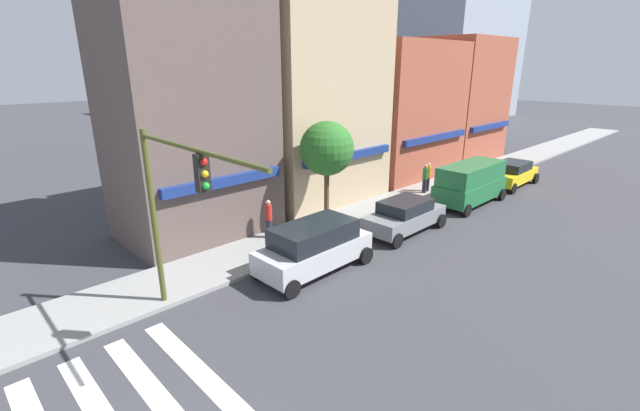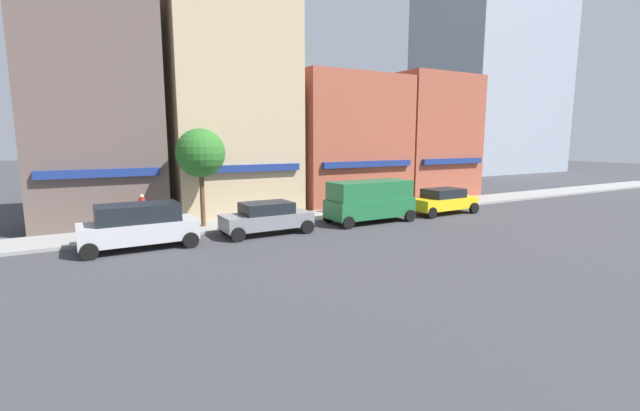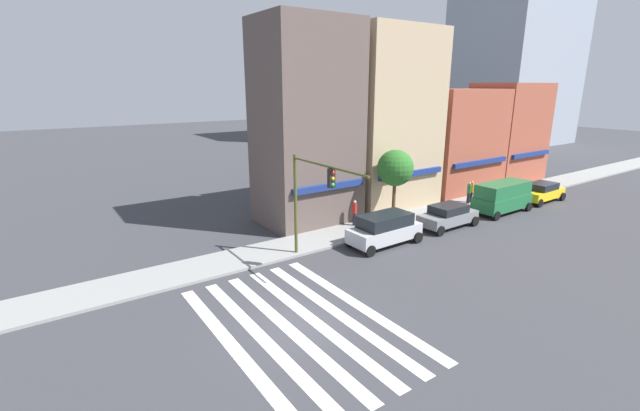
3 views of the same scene
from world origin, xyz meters
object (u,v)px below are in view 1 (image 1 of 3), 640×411
sedan_grey (405,215)px  traffic_signal (173,196)px  street_tree (327,149)px  pedestrian_green_top (425,178)px  suv_silver (314,246)px  pedestrian_orange_vest (428,176)px  sedan_yellow (512,173)px  van_green (470,182)px  pedestrian_red_jacket (269,218)px

sedan_grey → traffic_signal: bearing=178.5°
sedan_grey → street_tree: 4.83m
sedan_grey → street_tree: (-2.43, 2.80, 3.10)m
sedan_grey → pedestrian_green_top: 6.55m
traffic_signal → suv_silver: bearing=-1.5°
sedan_grey → street_tree: bearing=130.1°
sedan_grey → pedestrian_orange_vest: pedestrian_orange_vest is taller
sedan_yellow → street_tree: size_ratio=0.88×
van_green → traffic_signal: bearing=178.9°
sedan_grey → sedan_yellow: 11.91m
sedan_yellow → pedestrian_green_top: size_ratio=2.51×
van_green → pedestrian_orange_vest: (0.12, 2.85, -0.21)m
suv_silver → sedan_grey: 5.87m
pedestrian_red_jacket → sedan_grey: bearing=-141.6°
sedan_yellow → pedestrian_orange_vest: size_ratio=2.51×
pedestrian_orange_vest → street_tree: 9.26m
traffic_signal → pedestrian_orange_vest: size_ratio=3.50×
traffic_signal → sedan_yellow: traffic_signal is taller
sedan_grey → van_green: (6.25, -0.00, 0.44)m
suv_silver → street_tree: bearing=38.1°
sedan_grey → pedestrian_red_jacket: pedestrian_red_jacket is taller
pedestrian_green_top → street_tree: bearing=-112.5°
van_green → street_tree: (-8.68, 2.80, 2.65)m
suv_silver → pedestrian_orange_vest: suv_silver is taller
sedan_grey → pedestrian_orange_vest: bearing=23.3°
sedan_yellow → pedestrian_green_top: 6.59m
traffic_signal → sedan_yellow: (23.02, -0.14, -3.26)m
street_tree → suv_silver: bearing=-140.8°
sedan_yellow → street_tree: 14.93m
suv_silver → pedestrian_red_jacket: (0.59, 3.62, 0.04)m
pedestrian_orange_vest → pedestrian_red_jacket: bearing=-158.6°
pedestrian_green_top → street_tree: street_tree is taller
suv_silver → pedestrian_red_jacket: bearing=79.5°
pedestrian_orange_vest → street_tree: size_ratio=0.35×
traffic_signal → pedestrian_orange_vest: (17.49, 2.71, -3.03)m
traffic_signal → pedestrian_red_jacket: bearing=30.8°
traffic_signal → sedan_grey: 11.59m
pedestrian_orange_vest → sedan_yellow: bearing=-2.0°
sedan_grey → van_green: 6.27m
sedan_yellow → street_tree: (-14.33, 2.80, 3.10)m
pedestrian_red_jacket → pedestrian_green_top: (11.20, -0.85, 0.00)m
van_green → sedan_yellow: size_ratio=1.13×
traffic_signal → street_tree: traffic_signal is taller
suv_silver → street_tree: (3.43, 2.80, 2.91)m
van_green → pedestrian_orange_vest: bearing=86.9°
suv_silver → sedan_grey: bearing=-1.1°
sedan_grey → pedestrian_red_jacket: bearing=144.7°
suv_silver → sedan_yellow: size_ratio=1.06×
street_tree → pedestrian_red_jacket: bearing=164.0°
sedan_grey → pedestrian_red_jacket: (-5.27, 3.62, 0.23)m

